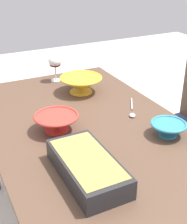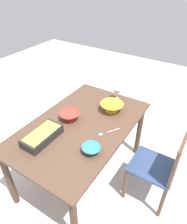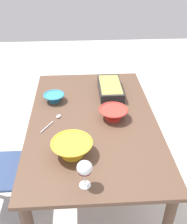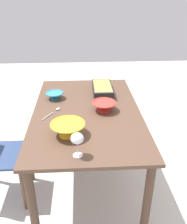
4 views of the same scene
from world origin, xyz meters
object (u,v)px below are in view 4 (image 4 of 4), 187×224
(small_bowl, at_px, (68,129))
(serving_bowl, at_px, (104,106))
(serving_spoon, at_px, (55,111))
(casserole_dish, at_px, (102,89))
(dining_table, at_px, (87,121))
(wine_glass, at_px, (77,140))
(mixing_bowl, at_px, (55,95))

(small_bowl, distance_m, serving_bowl, 0.47)
(small_bowl, height_order, serving_spoon, small_bowl)
(casserole_dish, distance_m, small_bowl, 0.80)
(dining_table, xyz_separation_m, small_bowl, (0.37, -0.14, 0.16))
(wine_glass, height_order, casserole_dish, wine_glass)
(wine_glass, height_order, serving_bowl, wine_glass)
(mixing_bowl, relative_size, small_bowl, 0.66)
(serving_spoon, bearing_deg, serving_bowl, 90.05)
(casserole_dish, bearing_deg, wine_glass, -13.92)
(dining_table, bearing_deg, small_bowl, -21.28)
(wine_glass, xyz_separation_m, casserole_dish, (-0.98, 0.24, -0.08))
(dining_table, height_order, wine_glass, wine_glass)
(wine_glass, bearing_deg, casserole_dish, 166.08)
(dining_table, distance_m, casserole_dish, 0.43)
(mixing_bowl, height_order, serving_bowl, serving_bowl)
(mixing_bowl, distance_m, small_bowl, 0.65)
(small_bowl, bearing_deg, casserole_dish, 157.08)
(mixing_bowl, distance_m, serving_bowl, 0.51)
(dining_table, bearing_deg, serving_bowl, 86.76)
(casserole_dish, bearing_deg, serving_spoon, -49.53)
(dining_table, bearing_deg, serving_spoon, -88.17)
(mixing_bowl, bearing_deg, casserole_dish, 103.05)
(dining_table, height_order, serving_bowl, serving_bowl)
(small_bowl, xyz_separation_m, serving_bowl, (-0.36, 0.29, -0.01))
(small_bowl, bearing_deg, wine_glass, 15.56)
(dining_table, bearing_deg, wine_glass, -7.07)
(dining_table, bearing_deg, mixing_bowl, -131.64)
(mixing_bowl, distance_m, serving_spoon, 0.27)
(dining_table, relative_size, serving_spoon, 6.95)
(serving_bowl, bearing_deg, small_bowl, -38.75)
(dining_table, height_order, mixing_bowl, mixing_bowl)
(serving_spoon, bearing_deg, wine_glass, 17.81)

